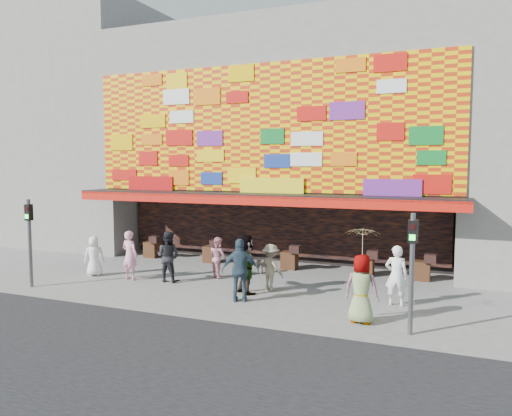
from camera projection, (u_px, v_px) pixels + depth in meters
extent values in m
plane|color=slate|center=(214.00, 294.00, 16.01)|extent=(90.00, 90.00, 0.00)
cube|color=black|center=(65.00, 372.00, 10.03)|extent=(30.00, 8.00, 0.02)
cube|color=gray|center=(293.00, 113.00, 22.78)|extent=(15.00, 8.00, 7.00)
cube|color=black|center=(299.00, 219.00, 24.15)|extent=(15.00, 6.00, 3.00)
cube|color=gray|center=(124.00, 221.00, 23.27)|extent=(0.40, 2.00, 3.00)
cube|color=gray|center=(462.00, 240.00, 17.68)|extent=(0.40, 2.00, 3.00)
cube|color=black|center=(255.00, 195.00, 18.87)|extent=(15.20, 1.60, 0.12)
cube|color=red|center=(246.00, 200.00, 18.16)|extent=(15.20, 0.04, 0.35)
cube|color=#F8C700|center=(260.00, 128.00, 19.15)|extent=(14.80, 0.08, 4.90)
cube|color=black|center=(277.00, 226.00, 21.25)|extent=(14.00, 0.25, 2.50)
cube|color=gray|center=(72.00, 131.00, 27.81)|extent=(11.00, 8.00, 12.00)
cylinder|color=#59595B|center=(30.00, 243.00, 16.87)|extent=(0.12, 0.12, 3.00)
cube|color=black|center=(29.00, 212.00, 16.77)|extent=(0.22, 0.18, 0.55)
cube|color=black|center=(26.00, 209.00, 16.68)|extent=(0.14, 0.02, 0.14)
cube|color=#19E533|center=(27.00, 216.00, 16.70)|extent=(0.14, 0.02, 0.14)
cylinder|color=#59595B|center=(412.00, 274.00, 12.12)|extent=(0.12, 0.12, 3.00)
cube|color=black|center=(413.00, 232.00, 12.03)|extent=(0.22, 0.18, 0.55)
cube|color=black|center=(413.00, 227.00, 11.93)|extent=(0.14, 0.02, 0.14)
cube|color=#19E533|center=(412.00, 238.00, 11.95)|extent=(0.14, 0.02, 0.14)
imported|color=white|center=(94.00, 256.00, 18.62)|extent=(0.87, 0.84, 1.50)
imported|color=#F69FB9|center=(130.00, 255.00, 17.96)|extent=(0.69, 0.48, 1.79)
imported|color=black|center=(168.00, 256.00, 17.70)|extent=(0.90, 0.71, 1.81)
imported|color=gray|center=(271.00, 268.00, 16.42)|extent=(1.14, 0.90, 1.55)
imported|color=#314557|center=(240.00, 270.00, 15.10)|extent=(1.22, 0.85, 1.93)
imported|color=gray|center=(246.00, 264.00, 16.07)|extent=(1.79, 1.50, 1.93)
imported|color=gray|center=(361.00, 289.00, 13.06)|extent=(0.93, 0.64, 1.83)
imported|color=white|center=(396.00, 275.00, 14.69)|extent=(0.67, 0.45, 1.80)
imported|color=pink|center=(218.00, 257.00, 18.37)|extent=(0.92, 0.87, 1.50)
imported|color=beige|center=(362.00, 244.00, 12.95)|extent=(0.99, 1.01, 0.83)
cylinder|color=#4C3326|center=(362.00, 276.00, 13.03)|extent=(0.02, 0.02, 1.00)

